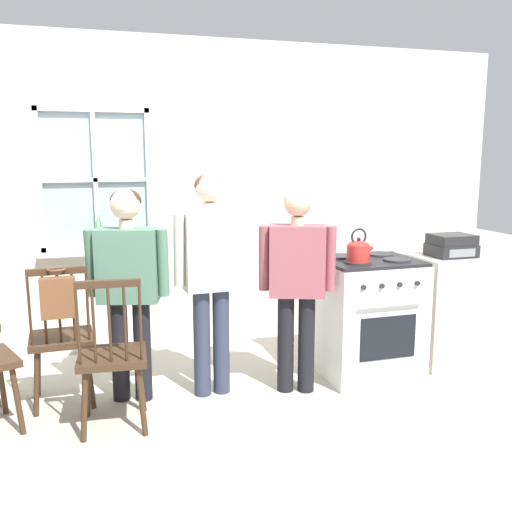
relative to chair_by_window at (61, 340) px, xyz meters
The scene contains 13 objects.
ground_plane 1.10m from the chair_by_window, 21.07° to the right, with size 16.00×16.00×0.00m, color #B2AD9E.
wall_back 1.67m from the chair_by_window, 47.11° to the left, with size 6.40×0.16×2.70m.
chair_by_window is the anchor object (origin of this frame).
chair_center_cluster 0.57m from the chair_by_window, 56.34° to the right, with size 0.45×0.44×1.00m.
person_elderly_left 0.65m from the chair_by_window, ahead, with size 0.57×0.31×1.49m.
person_teen_center 1.15m from the chair_by_window, ahead, with size 0.53×0.23×1.59m.
person_adult_right 1.70m from the chair_by_window, ahead, with size 0.55×0.33×1.49m.
stove 2.28m from the chair_by_window, ahead, with size 0.72×0.68×1.08m.
kettle 2.20m from the chair_by_window, ahead, with size 0.21×0.17×0.25m.
potted_plant 1.13m from the chair_by_window, 71.96° to the left, with size 0.16×0.16×0.34m.
handbag 0.43m from the chair_by_window, 88.30° to the right, with size 0.22×0.19×0.31m.
side_counter 3.03m from the chair_by_window, ahead, with size 0.55×0.50×0.90m.
stereo 3.07m from the chair_by_window, ahead, with size 0.34×0.29×0.18m.
Camera 1 is at (-0.76, -3.62, 1.73)m, focal length 40.00 mm.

